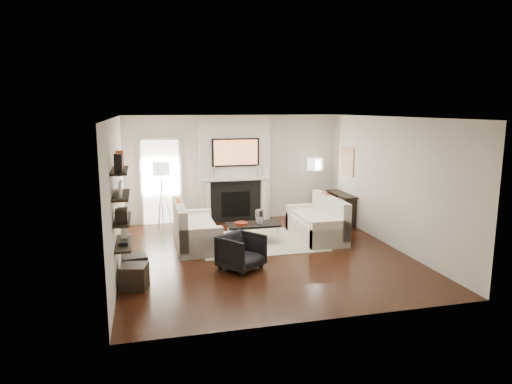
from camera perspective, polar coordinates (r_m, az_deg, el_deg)
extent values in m
plane|color=#32160B|center=(9.21, 0.91, -7.72)|extent=(6.00, 6.00, 0.00)
plane|color=white|center=(8.75, 0.96, 9.33)|extent=(6.00, 6.00, 0.00)
plane|color=silver|center=(11.77, -2.82, 3.02)|extent=(5.50, 0.00, 5.50)
plane|color=silver|center=(6.09, 8.20, -4.13)|extent=(5.50, 0.00, 5.50)
plane|color=silver|center=(8.61, -17.06, -0.20)|extent=(0.00, 6.00, 6.00)
plane|color=silver|center=(9.94, 16.45, 1.22)|extent=(0.00, 6.00, 6.00)
cube|color=silver|center=(11.65, -2.70, 2.94)|extent=(1.80, 0.25, 2.70)
cube|color=black|center=(11.66, -2.54, -1.19)|extent=(1.30, 0.02, 1.04)
cube|color=black|center=(11.67, -2.53, -1.53)|extent=(0.75, 0.02, 0.65)
cube|color=white|center=(11.51, -6.02, -1.24)|extent=(0.12, 0.08, 1.10)
cube|color=white|center=(11.78, 0.93, -0.90)|extent=(0.12, 0.08, 1.10)
cube|color=white|center=(11.50, -2.51, 1.69)|extent=(1.70, 0.18, 0.07)
cube|color=black|center=(11.45, -2.56, 4.98)|extent=(1.20, 0.06, 0.70)
cube|color=#BF723F|center=(11.42, -2.53, 4.96)|extent=(1.10, 0.00, 0.62)
cylinder|color=silver|center=(11.39, -5.24, 2.51)|extent=(0.04, 0.04, 0.30)
cylinder|color=silver|center=(11.38, -5.89, 2.34)|extent=(0.04, 0.04, 0.24)
cylinder|color=silver|center=(11.61, 0.14, 2.70)|extent=(0.04, 0.04, 0.30)
cylinder|color=silver|center=(11.64, 0.76, 2.58)|extent=(0.04, 0.04, 0.24)
cube|color=white|center=(11.59, -11.80, 1.19)|extent=(0.90, 0.02, 2.10)
cube|color=white|center=(11.56, -14.17, 1.07)|extent=(0.06, 0.06, 2.16)
cube|color=white|center=(11.59, -9.43, 1.28)|extent=(0.06, 0.06, 2.16)
cube|color=white|center=(11.45, -12.00, 6.52)|extent=(1.02, 0.06, 0.06)
cube|color=#B4AF94|center=(9.99, 0.35, -6.22)|extent=(2.60, 2.00, 0.01)
cube|color=silver|center=(9.74, -7.46, -5.49)|extent=(0.85, 1.80, 0.42)
cube|color=silver|center=(9.63, -9.49, -3.79)|extent=(0.18, 1.80, 0.80)
cube|color=silver|center=(8.94, -6.87, -6.34)|extent=(0.85, 0.18, 0.60)
cube|color=silver|center=(10.50, -7.98, -3.83)|extent=(0.85, 0.18, 0.60)
cube|color=silver|center=(9.68, -7.20, -4.00)|extent=(0.63, 1.44, 0.10)
cube|color=#BD4417|center=(9.87, -9.66, -2.22)|extent=(0.10, 0.42, 0.42)
cube|color=black|center=(9.29, -9.38, -3.08)|extent=(0.10, 0.40, 0.40)
cube|color=silver|center=(10.33, 7.49, -4.56)|extent=(0.85, 1.80, 0.42)
cube|color=silver|center=(10.38, 9.26, -2.74)|extent=(0.18, 1.80, 0.80)
cube|color=silver|center=(9.59, 9.27, -5.25)|extent=(0.85, 0.18, 0.60)
cube|color=silver|center=(11.04, 5.97, -3.07)|extent=(0.85, 0.18, 0.60)
cube|color=silver|center=(10.25, 7.26, -3.18)|extent=(0.63, 1.44, 0.10)
cube|color=#BD4417|center=(10.61, 8.65, -1.31)|extent=(0.10, 0.42, 0.42)
cube|color=black|center=(10.07, 9.96, -2.04)|extent=(0.10, 0.40, 0.40)
cube|color=black|center=(9.83, -0.42, -4.11)|extent=(1.10, 0.55, 0.04)
cylinder|color=silver|center=(9.58, -3.03, -5.82)|extent=(0.02, 0.02, 0.38)
cylinder|color=silver|center=(9.81, 2.74, -5.43)|extent=(0.02, 0.02, 0.38)
cylinder|color=silver|center=(9.99, -3.51, -5.13)|extent=(0.02, 0.02, 0.38)
cylinder|color=silver|center=(10.21, 2.03, -4.77)|extent=(0.02, 0.02, 0.38)
cylinder|color=white|center=(9.83, 0.43, -3.15)|extent=(0.18, 0.18, 0.31)
cylinder|color=white|center=(9.84, 0.43, -3.52)|extent=(0.09, 0.09, 0.14)
cylinder|color=#BF3C1F|center=(9.77, -1.85, -3.94)|extent=(0.28, 0.28, 0.05)
imported|color=black|center=(8.28, -1.85, -7.28)|extent=(0.93, 0.92, 0.70)
cylinder|color=silver|center=(11.23, -11.62, -1.43)|extent=(0.02, 0.02, 1.20)
cylinder|color=white|center=(11.09, -11.78, 2.87)|extent=(0.40, 0.40, 0.30)
cylinder|color=silver|center=(11.23, -11.06, -1.41)|extent=(0.25, 0.02, 1.23)
cylinder|color=silver|center=(11.32, -11.92, -1.35)|extent=(0.14, 0.22, 1.23)
cylinder|color=silver|center=(11.13, -11.88, -1.54)|extent=(0.14, 0.22, 1.23)
cylinder|color=silver|center=(12.00, 7.31, -0.54)|extent=(0.02, 0.02, 1.20)
cylinder|color=white|center=(11.87, 7.41, 3.49)|extent=(0.40, 0.40, 0.30)
cylinder|color=silver|center=(12.04, 7.80, -0.51)|extent=(0.25, 0.02, 1.23)
cylinder|color=silver|center=(12.07, 6.91, -0.47)|extent=(0.14, 0.22, 1.23)
cylinder|color=silver|center=(11.90, 7.23, -0.64)|extent=(0.14, 0.22, 1.23)
cube|color=black|center=(11.70, 10.64, -0.27)|extent=(0.35, 1.20, 0.04)
cube|color=black|center=(11.29, 11.74, -2.65)|extent=(0.30, 0.04, 0.71)
cube|color=black|center=(12.26, 9.52, -1.53)|extent=(0.30, 0.04, 0.71)
cube|color=tan|center=(11.70, 11.36, 3.77)|extent=(0.03, 0.70, 0.70)
cube|color=black|center=(7.78, -16.21, -6.20)|extent=(0.25, 1.00, 0.03)
cube|color=black|center=(7.67, -16.36, -3.33)|extent=(0.25, 1.00, 0.04)
cube|color=black|center=(7.59, -16.51, -0.40)|extent=(0.25, 1.00, 0.04)
cube|color=black|center=(7.53, -16.67, 2.59)|extent=(0.25, 1.00, 0.04)
cube|color=black|center=(7.16, -16.85, 3.47)|extent=(0.12, 0.10, 0.28)
cube|color=#BD4417|center=(7.69, -16.67, 3.93)|extent=(0.12, 0.10, 0.28)
cube|color=white|center=(7.39, -16.62, 0.31)|extent=(0.04, 0.30, 0.22)
cube|color=black|center=(7.74, -16.50, 0.62)|extent=(0.04, 0.22, 0.18)
cube|color=black|center=(7.41, -16.48, -2.89)|extent=(0.18, 0.25, 0.20)
cube|color=black|center=(7.92, -16.31, -2.32)|extent=(0.15, 0.12, 0.12)
cube|color=black|center=(7.65, -16.25, -6.14)|extent=(0.14, 0.20, 0.05)
cube|color=white|center=(8.02, -16.17, -4.90)|extent=(0.10, 0.10, 0.18)
cylinder|color=black|center=(9.44, -16.78, 2.88)|extent=(0.04, 0.34, 0.34)
cylinder|color=white|center=(9.44, -16.63, 2.89)|extent=(0.01, 0.29, 0.29)
cube|color=black|center=(8.19, -14.90, -8.95)|extent=(0.45, 0.45, 0.40)
cube|color=black|center=(7.71, -14.94, -10.21)|extent=(0.48, 0.48, 0.40)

